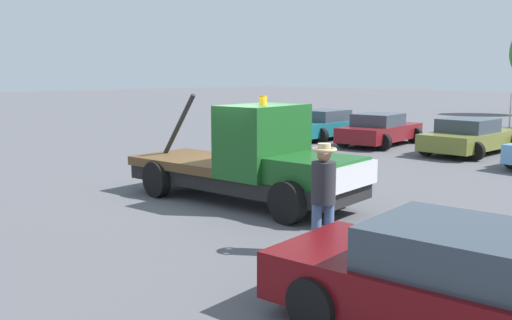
# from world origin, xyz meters

# --- Properties ---
(ground_plane) EXTENTS (160.00, 160.00, 0.00)m
(ground_plane) POSITION_xyz_m (0.00, 0.00, 0.00)
(ground_plane) COLOR #545459
(tow_truck) EXTENTS (6.21, 2.66, 2.51)m
(tow_truck) POSITION_xyz_m (0.37, 0.04, 0.97)
(tow_truck) COLOR black
(tow_truck) RESTS_ON ground
(foreground_car) EXTENTS (5.25, 2.51, 1.34)m
(foreground_car) POSITION_xyz_m (7.22, -2.95, 0.65)
(foreground_car) COLOR #5B0A0F
(foreground_car) RESTS_ON ground
(person_near_truck) EXTENTS (0.42, 0.42, 1.89)m
(person_near_truck) POSITION_xyz_m (3.91, -1.73, 1.11)
(person_near_truck) COLOR #475B84
(person_near_truck) RESTS_ON ground
(parked_car_teal) EXTENTS (2.55, 4.84, 1.34)m
(parked_car_teal) POSITION_xyz_m (-6.76, 11.49, 0.65)
(parked_car_teal) COLOR #196670
(parked_car_teal) RESTS_ON ground
(parked_car_maroon) EXTENTS (2.85, 4.68, 1.34)m
(parked_car_maroon) POSITION_xyz_m (-3.74, 11.25, 0.65)
(parked_car_maroon) COLOR maroon
(parked_car_maroon) RESTS_ON ground
(parked_car_olive) EXTENTS (2.55, 4.62, 1.34)m
(parked_car_olive) POSITION_xyz_m (0.06, 11.50, 0.65)
(parked_car_olive) COLOR olive
(parked_car_olive) RESTS_ON ground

